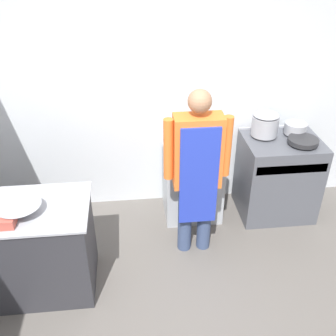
{
  "coord_description": "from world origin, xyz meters",
  "views": [
    {
      "loc": [
        -0.25,
        -2.1,
        2.89
      ],
      "look_at": [
        0.09,
        1.04,
        0.96
      ],
      "focal_mm": 42.0,
      "sensor_mm": 36.0,
      "label": 1
    }
  ],
  "objects_px": {
    "stove": "(277,177)",
    "fridge_unit": "(192,183)",
    "plastic_tub": "(6,221)",
    "person_cook": "(197,167)",
    "mixing_bowl": "(19,209)",
    "sauce_pot": "(295,128)",
    "saute_pan": "(303,141)",
    "stock_pot": "(265,124)"
  },
  "relations": [
    {
      "from": "stove",
      "to": "fridge_unit",
      "type": "xyz_separation_m",
      "value": [
        -0.97,
        0.07,
        -0.06
      ]
    },
    {
      "from": "plastic_tub",
      "to": "stove",
      "type": "bearing_deg",
      "value": 22.21
    },
    {
      "from": "person_cook",
      "to": "mixing_bowl",
      "type": "bearing_deg",
      "value": -165.11
    },
    {
      "from": "plastic_tub",
      "to": "sauce_pot",
      "type": "bearing_deg",
      "value": 23.07
    },
    {
      "from": "fridge_unit",
      "to": "sauce_pot",
      "type": "height_order",
      "value": "sauce_pot"
    },
    {
      "from": "plastic_tub",
      "to": "saute_pan",
      "type": "xyz_separation_m",
      "value": [
        2.82,
        0.97,
        0.05
      ]
    },
    {
      "from": "saute_pan",
      "to": "stock_pot",
      "type": "bearing_deg",
      "value": 146.61
    },
    {
      "from": "stock_pot",
      "to": "sauce_pot",
      "type": "xyz_separation_m",
      "value": [
        0.35,
        -0.0,
        -0.07
      ]
    },
    {
      "from": "mixing_bowl",
      "to": "plastic_tub",
      "type": "relative_size",
      "value": 2.5
    },
    {
      "from": "person_cook",
      "to": "saute_pan",
      "type": "distance_m",
      "value": 1.28
    },
    {
      "from": "mixing_bowl",
      "to": "stock_pot",
      "type": "xyz_separation_m",
      "value": [
        2.39,
        1.06,
        0.15
      ]
    },
    {
      "from": "plastic_tub",
      "to": "stock_pot",
      "type": "distance_m",
      "value": 2.75
    },
    {
      "from": "stock_pot",
      "to": "mixing_bowl",
      "type": "bearing_deg",
      "value": -156.08
    },
    {
      "from": "fridge_unit",
      "to": "mixing_bowl",
      "type": "bearing_deg",
      "value": -147.69
    },
    {
      "from": "stock_pot",
      "to": "saute_pan",
      "type": "distance_m",
      "value": 0.43
    },
    {
      "from": "stove",
      "to": "plastic_tub",
      "type": "distance_m",
      "value": 2.9
    },
    {
      "from": "person_cook",
      "to": "stock_pot",
      "type": "relative_size",
      "value": 6.09
    },
    {
      "from": "stove",
      "to": "stock_pot",
      "type": "height_order",
      "value": "stock_pot"
    },
    {
      "from": "mixing_bowl",
      "to": "stock_pot",
      "type": "bearing_deg",
      "value": 23.92
    },
    {
      "from": "person_cook",
      "to": "sauce_pot",
      "type": "distance_m",
      "value": 1.37
    },
    {
      "from": "plastic_tub",
      "to": "stock_pot",
      "type": "height_order",
      "value": "stock_pot"
    },
    {
      "from": "fridge_unit",
      "to": "stove",
      "type": "bearing_deg",
      "value": -4.32
    },
    {
      "from": "sauce_pot",
      "to": "stove",
      "type": "bearing_deg",
      "value": -144.74
    },
    {
      "from": "mixing_bowl",
      "to": "stove",
      "type": "bearing_deg",
      "value": 20.11
    },
    {
      "from": "mixing_bowl",
      "to": "stock_pot",
      "type": "height_order",
      "value": "stock_pot"
    },
    {
      "from": "stove",
      "to": "person_cook",
      "type": "relative_size",
      "value": 0.55
    },
    {
      "from": "saute_pan",
      "to": "sauce_pot",
      "type": "distance_m",
      "value": 0.23
    },
    {
      "from": "mixing_bowl",
      "to": "saute_pan",
      "type": "relative_size",
      "value": 1.15
    },
    {
      "from": "stock_pot",
      "to": "saute_pan",
      "type": "bearing_deg",
      "value": -33.39
    },
    {
      "from": "fridge_unit",
      "to": "sauce_pot",
      "type": "xyz_separation_m",
      "value": [
        1.13,
        0.04,
        0.61
      ]
    },
    {
      "from": "stock_pot",
      "to": "sauce_pot",
      "type": "distance_m",
      "value": 0.36
    },
    {
      "from": "saute_pan",
      "to": "person_cook",
      "type": "bearing_deg",
      "value": -160.77
    },
    {
      "from": "stock_pot",
      "to": "sauce_pot",
      "type": "bearing_deg",
      "value": -0.0
    },
    {
      "from": "fridge_unit",
      "to": "plastic_tub",
      "type": "relative_size",
      "value": 5.49
    },
    {
      "from": "stove",
      "to": "mixing_bowl",
      "type": "relative_size",
      "value": 2.6
    },
    {
      "from": "person_cook",
      "to": "sauce_pot",
      "type": "relative_size",
      "value": 7.27
    },
    {
      "from": "stock_pot",
      "to": "stove",
      "type": "bearing_deg",
      "value": -32.14
    },
    {
      "from": "mixing_bowl",
      "to": "sauce_pot",
      "type": "height_order",
      "value": "sauce_pot"
    },
    {
      "from": "mixing_bowl",
      "to": "plastic_tub",
      "type": "xyz_separation_m",
      "value": [
        -0.08,
        -0.14,
        -0.01
      ]
    },
    {
      "from": "stove",
      "to": "mixing_bowl",
      "type": "xyz_separation_m",
      "value": [
        -2.58,
        -0.94,
        0.47
      ]
    },
    {
      "from": "mixing_bowl",
      "to": "sauce_pot",
      "type": "relative_size",
      "value": 1.53
    },
    {
      "from": "stove",
      "to": "sauce_pot",
      "type": "xyz_separation_m",
      "value": [
        0.17,
        0.12,
        0.55
      ]
    }
  ]
}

